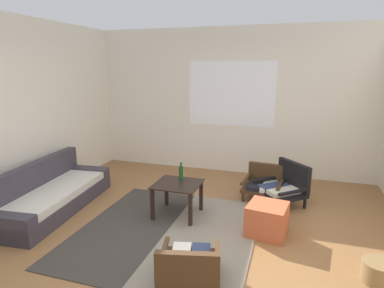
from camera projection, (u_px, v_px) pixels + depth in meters
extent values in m
plane|color=olive|center=(176.00, 253.00, 3.54)|extent=(7.80, 7.80, 0.00)
cube|color=silver|center=(232.00, 102.00, 6.06)|extent=(5.60, 0.12, 2.70)
cube|color=white|center=(231.00, 94.00, 5.97)|extent=(1.61, 0.01, 1.19)
cube|color=#38332D|center=(129.00, 225.00, 4.15)|extent=(1.06, 2.34, 0.01)
cube|color=gray|center=(209.00, 238.00, 3.84)|extent=(1.06, 2.34, 0.01)
cube|color=#38333D|center=(55.00, 202.00, 4.59)|extent=(0.92, 2.06, 0.22)
cube|color=beige|center=(56.00, 192.00, 4.55)|extent=(0.80, 1.87, 0.10)
cube|color=#38333D|center=(34.00, 182.00, 4.59)|extent=(0.33, 2.01, 0.55)
cube|color=#38333D|center=(88.00, 177.00, 5.44)|extent=(0.74, 0.25, 0.35)
cube|color=#38333D|center=(6.00, 229.00, 3.71)|extent=(0.74, 0.25, 0.35)
cube|color=black|center=(177.00, 184.00, 4.33)|extent=(0.60, 0.57, 0.02)
cube|color=black|center=(166.00, 191.00, 4.69)|extent=(0.04, 0.04, 0.44)
cube|color=black|center=(201.00, 196.00, 4.53)|extent=(0.04, 0.04, 0.44)
cube|color=black|center=(152.00, 205.00, 4.23)|extent=(0.04, 0.04, 0.44)
cube|color=black|center=(190.00, 210.00, 4.08)|extent=(0.04, 0.04, 0.44)
cylinder|color=#472D19|center=(276.00, 202.00, 4.68)|extent=(0.04, 0.04, 0.14)
cylinder|color=#472D19|center=(243.00, 197.00, 4.87)|extent=(0.04, 0.04, 0.14)
cylinder|color=#472D19|center=(281.00, 192.00, 5.09)|extent=(0.04, 0.04, 0.14)
cylinder|color=#472D19|center=(251.00, 187.00, 5.28)|extent=(0.04, 0.04, 0.14)
cube|color=#472D19|center=(263.00, 188.00, 4.96)|extent=(0.63, 0.61, 0.05)
cube|color=silver|center=(269.00, 186.00, 4.89)|extent=(0.24, 0.50, 0.06)
cube|color=black|center=(256.00, 184.00, 4.97)|extent=(0.24, 0.50, 0.06)
cube|color=#472D19|center=(267.00, 173.00, 5.13)|extent=(0.57, 0.14, 0.30)
cube|color=#472D19|center=(281.00, 184.00, 4.82)|extent=(0.11, 0.55, 0.04)
cube|color=#472D19|center=(246.00, 179.00, 5.04)|extent=(0.11, 0.55, 0.04)
cylinder|color=#472D19|center=(169.00, 259.00, 3.30)|extent=(0.04, 0.04, 0.15)
cylinder|color=#472D19|center=(215.00, 261.00, 3.26)|extent=(0.04, 0.04, 0.15)
cube|color=#472D19|center=(190.00, 267.00, 3.00)|extent=(0.67, 0.73, 0.05)
cube|color=silver|center=(180.00, 260.00, 3.01)|extent=(0.30, 0.59, 0.06)
cube|color=#2D3856|center=(200.00, 261.00, 3.00)|extent=(0.30, 0.59, 0.06)
cube|color=#472D19|center=(187.00, 269.00, 2.68)|extent=(0.55, 0.19, 0.30)
cube|color=#472D19|center=(163.00, 255.00, 2.99)|extent=(0.19, 0.61, 0.04)
cube|color=#472D19|center=(217.00, 258.00, 2.95)|extent=(0.19, 0.61, 0.04)
cylinder|color=black|center=(279.00, 209.00, 4.46)|extent=(0.04, 0.04, 0.16)
cylinder|color=black|center=(256.00, 195.00, 4.95)|extent=(0.04, 0.04, 0.16)
cylinder|color=black|center=(305.00, 203.00, 4.64)|extent=(0.04, 0.04, 0.16)
cylinder|color=black|center=(280.00, 190.00, 5.13)|extent=(0.04, 0.04, 0.16)
cube|color=black|center=(280.00, 192.00, 4.77)|extent=(0.82, 0.83, 0.05)
cube|color=beige|center=(284.00, 192.00, 4.65)|extent=(0.49, 0.47, 0.06)
cube|color=#2D3856|center=(274.00, 186.00, 4.85)|extent=(0.49, 0.47, 0.06)
cube|color=black|center=(294.00, 175.00, 4.81)|extent=(0.47, 0.52, 0.41)
cube|color=black|center=(294.00, 192.00, 4.48)|extent=(0.43, 0.39, 0.04)
cube|color=black|center=(268.00, 179.00, 5.01)|extent=(0.43, 0.39, 0.04)
cube|color=#BC5633|center=(267.00, 219.00, 3.89)|extent=(0.51, 0.51, 0.38)
cylinder|color=#194723|center=(181.00, 173.00, 4.44)|extent=(0.06, 0.06, 0.19)
cylinder|color=#194723|center=(181.00, 164.00, 4.41)|extent=(0.03, 0.03, 0.06)
cylinder|color=olive|center=(379.00, 272.00, 3.04)|extent=(0.31, 0.31, 0.21)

